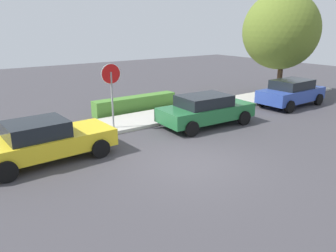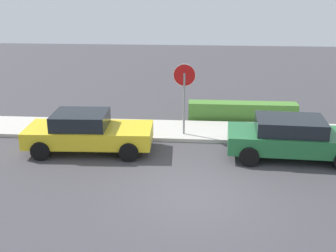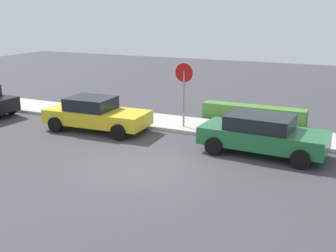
% 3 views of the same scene
% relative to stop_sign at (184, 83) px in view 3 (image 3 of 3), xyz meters
% --- Properties ---
extents(ground_plane, '(60.00, 60.00, 0.00)m').
position_rel_stop_sign_xyz_m(ground_plane, '(0.49, -4.64, -1.98)').
color(ground_plane, '#423F44').
extents(sidewalk_curb, '(32.00, 2.22, 0.14)m').
position_rel_stop_sign_xyz_m(sidewalk_curb, '(0.49, 0.53, -1.91)').
color(sidewalk_curb, beige).
rests_on(sidewalk_curb, ground_plane).
extents(stop_sign, '(0.85, 0.08, 2.85)m').
position_rel_stop_sign_xyz_m(stop_sign, '(0.00, 0.00, 0.00)').
color(stop_sign, gray).
rests_on(stop_sign, ground_plane).
extents(parked_car_yellow, '(4.42, 2.13, 1.40)m').
position_rel_stop_sign_xyz_m(parked_car_yellow, '(-3.30, -1.63, -1.28)').
color(parked_car_yellow, yellow).
rests_on(parked_car_yellow, ground_plane).
extents(parked_car_green, '(4.41, 2.19, 1.39)m').
position_rel_stop_sign_xyz_m(parked_car_green, '(3.69, -1.71, -1.25)').
color(parked_car_green, '#236B38').
rests_on(parked_car_green, ground_plane).
extents(front_yard_hedge, '(4.60, 0.70, 0.79)m').
position_rel_stop_sign_xyz_m(front_yard_hedge, '(2.42, 2.27, -1.59)').
color(front_yard_hedge, '#4C8433').
rests_on(front_yard_hedge, ground_plane).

